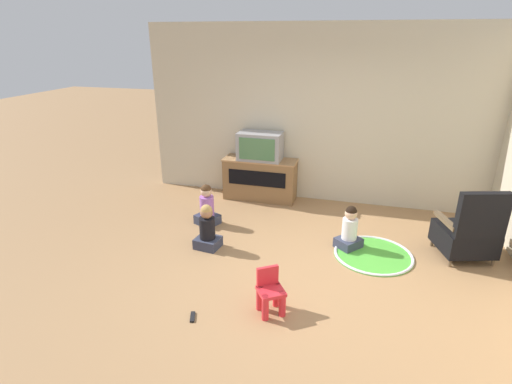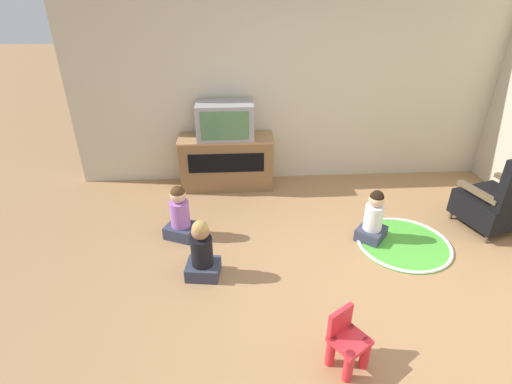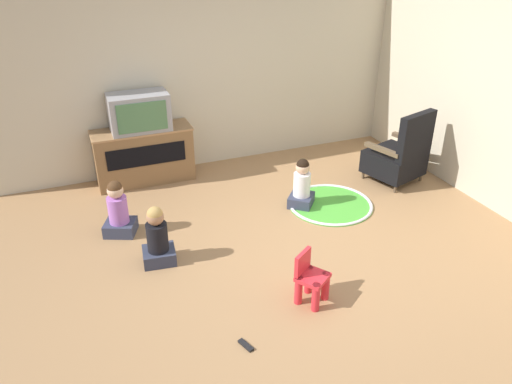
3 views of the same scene
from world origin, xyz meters
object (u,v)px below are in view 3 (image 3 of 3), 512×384
Objects in this scene: black_armchair at (399,156)px; remote_control at (246,345)px; child_watching_center at (118,211)px; child_watching_right at (157,239)px; tv_cabinet at (144,155)px; yellow_kid_chair at (311,281)px; television at (139,112)px; child_watching_left at (302,186)px.

black_armchair is 3.47m from remote_control.
child_watching_center reaches higher than child_watching_right.
child_watching_center is 0.72m from child_watching_right.
black_armchair reaches higher than tv_cabinet.
black_armchair reaches higher than child_watching_right.
television is at bearing 72.81° from yellow_kid_chair.
tv_cabinet is 1.27× the size of black_armchair.
child_watching_center is at bearing 119.33° from child_watching_right.
child_watching_center is 1.01× the size of child_watching_right.
television is 4.58× the size of remote_control.
child_watching_center is at bearing -17.75° from black_armchair.
tv_cabinet is 3.23m from black_armchair.
child_watching_left is (-1.42, -0.11, -0.09)m from black_armchair.
black_armchair is 1.58× the size of child_watching_right.
child_watching_right is 3.92× the size of remote_control.
black_armchair is at bearing 22.25° from child_watching_center.
child_watching_right is at bearing 145.79° from child_watching_left.
television reaches higher than remote_control.
yellow_kid_chair is (0.88, -2.88, -0.72)m from television.
yellow_kid_chair reaches higher than remote_control.
yellow_kid_chair is at bearing -163.49° from child_watching_left.
tv_cabinet reaches higher than yellow_kid_chair.
tv_cabinet is 1.72× the size of television.
child_watching_left is 2.07m from child_watching_center.
yellow_kid_chair is 1.70m from child_watching_left.
television is 3.10m from yellow_kid_chair.
child_watching_center is (-3.48, 0.06, -0.08)m from black_armchair.
child_watching_left is (0.69, 1.55, 0.05)m from yellow_kid_chair.
yellow_kid_chair is at bearing -73.06° from television.
yellow_kid_chair is at bearing -28.17° from child_watching_center.
remote_control is (0.66, -2.04, -0.26)m from child_watching_center.
black_armchair is 2.05× the size of yellow_kid_chair.
television reaches higher than yellow_kid_chair.
child_watching_center is (-0.50, -1.16, -0.66)m from television.
tv_cabinet is 0.57m from television.
tv_cabinet is at bearing 89.92° from child_watching_left.
black_armchair is at bearing 17.70° from child_watching_right.
tv_cabinet is at bearing -39.06° from black_armchair.
yellow_kid_chair is 0.79× the size of child_watching_left.
black_armchair is at bearing 4.21° from yellow_kid_chair.
tv_cabinet is 3.23m from remote_control.
television is 3.33m from remote_control.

